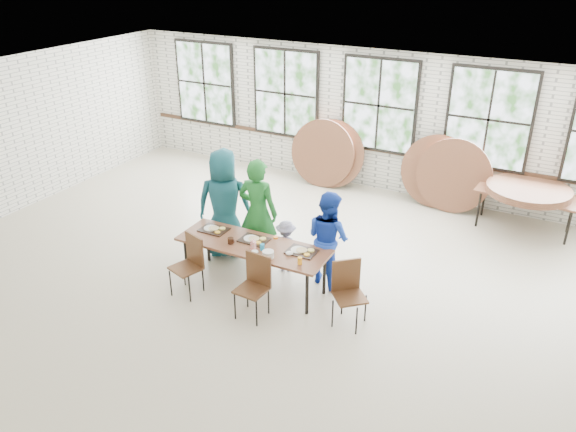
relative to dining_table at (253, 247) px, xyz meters
name	(u,v)px	position (x,y,z in m)	size (l,w,h in m)	color
room	(379,107)	(0.31, 4.59, 1.14)	(12.00, 12.00, 12.00)	#C0B598
dining_table	(253,247)	(0.00, 0.00, 0.00)	(2.41, 0.84, 0.74)	brown
chair_near_left	(190,260)	(-0.76, -0.59, -0.13)	(0.52, 0.51, 0.95)	#50301A
chair_near_right	(255,281)	(0.41, -0.63, -0.13)	(0.45, 0.43, 0.95)	#50301A
chair_spare	(348,287)	(1.65, -0.17, -0.13)	(0.58, 0.58, 0.95)	#50301A
adult_teal	(224,204)	(-0.94, 0.65, 0.26)	(0.93, 0.61, 1.91)	navy
adult_green	(258,213)	(-0.29, 0.65, 0.24)	(0.68, 0.45, 1.86)	#1A6424
toddler	(286,246)	(0.23, 0.65, -0.24)	(0.58, 0.33, 0.89)	#18123A
adult_blue	(328,238)	(0.97, 0.65, 0.09)	(0.76, 0.59, 1.56)	#193CB1
storage_table	(527,196)	(3.48, 4.05, 0.00)	(1.85, 0.89, 0.74)	brown
tabletop_clutter	(260,245)	(0.13, -0.02, 0.08)	(2.01, 0.61, 0.11)	black
round_tops_stacked	(528,190)	(3.48, 4.05, 0.12)	(1.50, 1.50, 0.13)	brown
round_tops_leaning	(383,163)	(0.60, 4.31, 0.05)	(4.36, 0.45, 1.49)	brown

